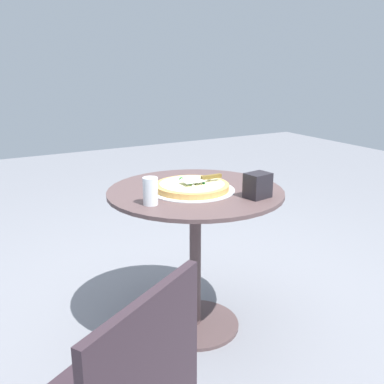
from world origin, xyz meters
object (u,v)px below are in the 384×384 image
object	(u,v)px
napkin_dispenser	(258,185)
drinking_cup	(150,191)
patio_table	(195,228)
pizza_on_tray	(192,187)
pizza_server	(202,179)

from	to	relation	value
napkin_dispenser	drinking_cup	bearing A→B (deg)	154.33
drinking_cup	napkin_dispenser	distance (m)	0.49
patio_table	drinking_cup	world-z (taller)	drinking_cup
pizza_on_tray	pizza_server	world-z (taller)	pizza_server
patio_table	pizza_on_tray	distance (m)	0.22
drinking_cup	napkin_dispenser	xyz separation A→B (m)	(0.14, 0.47, -0.00)
napkin_dispenser	pizza_on_tray	bearing A→B (deg)	120.38
patio_table	pizza_on_tray	size ratio (longest dim) A/B	2.07
pizza_server	drinking_cup	xyz separation A→B (m)	(0.09, -0.32, 0.01)
patio_table	napkin_dispenser	distance (m)	0.40
pizza_server	pizza_on_tray	bearing A→B (deg)	-104.18
pizza_on_tray	drinking_cup	distance (m)	0.29
pizza_on_tray	pizza_server	xyz separation A→B (m)	(0.01, 0.05, 0.04)
pizza_on_tray	pizza_server	distance (m)	0.06
pizza_server	napkin_dispenser	bearing A→B (deg)	32.68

